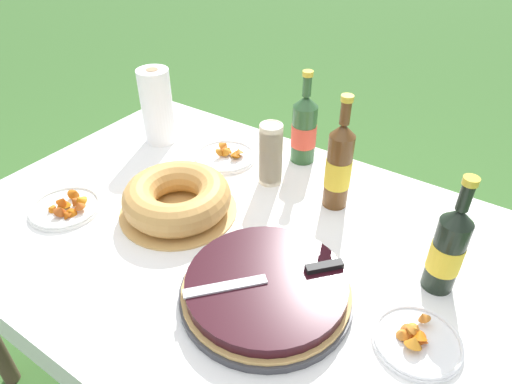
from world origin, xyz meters
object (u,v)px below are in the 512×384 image
(cup_stack, at_px, (271,154))
(snack_plate_right, at_px, (226,155))
(cider_bottle_amber, at_px, (339,166))
(snack_plate_left, at_px, (417,339))
(berry_tart, at_px, (266,288))
(serving_knife, at_px, (279,276))
(bundt_cake, at_px, (177,198))
(cider_bottle_green, at_px, (304,129))
(snack_plate_near, at_px, (66,207))
(juice_bottle_red, at_px, (448,249))
(paper_towel_roll, at_px, (157,107))

(cup_stack, height_order, snack_plate_right, cup_stack)
(cider_bottle_amber, relative_size, snack_plate_left, 1.83)
(berry_tart, relative_size, cup_stack, 2.01)
(serving_knife, bearing_deg, berry_tart, 0.00)
(bundt_cake, relative_size, snack_plate_left, 1.79)
(cider_bottle_green, xyz_separation_m, snack_plate_near, (-0.43, -0.63, -0.10))
(berry_tart, relative_size, snack_plate_near, 1.99)
(juice_bottle_red, relative_size, paper_towel_roll, 1.16)
(serving_knife, height_order, cider_bottle_green, cider_bottle_green)
(cup_stack, height_order, cider_bottle_amber, cider_bottle_amber)
(berry_tart, xyz_separation_m, snack_plate_right, (-0.45, 0.44, -0.02))
(berry_tart, relative_size, snack_plate_right, 1.92)
(cider_bottle_amber, bearing_deg, bundt_cake, -141.01)
(juice_bottle_red, height_order, snack_plate_left, juice_bottle_red)
(juice_bottle_red, xyz_separation_m, snack_plate_near, (-0.98, -0.32, -0.10))
(bundt_cake, xyz_separation_m, snack_plate_near, (-0.28, -0.18, -0.04))
(cider_bottle_green, bearing_deg, paper_towel_roll, -160.74)
(serving_knife, bearing_deg, snack_plate_left, 140.72)
(paper_towel_roll, bearing_deg, snack_plate_right, 6.33)
(cider_bottle_amber, bearing_deg, paper_towel_roll, -179.30)
(snack_plate_left, height_order, paper_towel_roll, paper_towel_roll)
(snack_plate_right, xyz_separation_m, paper_towel_roll, (-0.27, -0.03, 0.12))
(cider_bottle_green, bearing_deg, cup_stack, -96.52)
(serving_knife, height_order, bundt_cake, bundt_cake)
(cider_bottle_amber, bearing_deg, snack_plate_right, 177.06)
(berry_tart, bearing_deg, cider_bottle_green, 111.66)
(paper_towel_roll, bearing_deg, cider_bottle_green, 19.26)
(snack_plate_right, bearing_deg, paper_towel_roll, -173.67)
(serving_knife, height_order, juice_bottle_red, juice_bottle_red)
(berry_tart, xyz_separation_m, cider_bottle_amber, (-0.03, 0.42, 0.11))
(cider_bottle_green, height_order, juice_bottle_red, cider_bottle_green)
(snack_plate_right, bearing_deg, bundt_cake, -78.29)
(cider_bottle_green, relative_size, juice_bottle_red, 1.00)
(bundt_cake, height_order, snack_plate_right, bundt_cake)
(cup_stack, relative_size, paper_towel_roll, 0.75)
(berry_tart, xyz_separation_m, cup_stack, (-0.25, 0.41, 0.07))
(bundt_cake, relative_size, paper_towel_roll, 1.26)
(cider_bottle_green, bearing_deg, snack_plate_near, -124.22)
(cider_bottle_amber, bearing_deg, berry_tart, -86.15)
(cider_bottle_green, relative_size, snack_plate_left, 1.66)
(cider_bottle_amber, distance_m, juice_bottle_red, 0.38)
(berry_tart, height_order, bundt_cake, bundt_cake)
(cup_stack, xyz_separation_m, cider_bottle_amber, (0.22, 0.01, 0.03))
(juice_bottle_red, bearing_deg, serving_knife, -141.47)
(cider_bottle_green, distance_m, snack_plate_right, 0.28)
(juice_bottle_red, xyz_separation_m, paper_towel_roll, (-1.04, 0.15, 0.02))
(cider_bottle_green, bearing_deg, berry_tart, -68.34)
(bundt_cake, height_order, snack_plate_left, bundt_cake)
(bundt_cake, height_order, paper_towel_roll, paper_towel_roll)
(bundt_cake, bearing_deg, snack_plate_left, -4.35)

